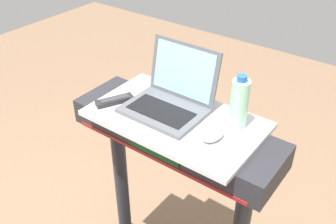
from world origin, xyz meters
TOP-DOWN VIEW (x-y plane):
  - desk_board at (0.00, 0.70)m, footprint 0.69×0.40m
  - laptop at (-0.06, 0.74)m, footprint 0.32×0.28m
  - computer_mouse at (0.19, 0.67)m, footprint 0.08×0.11m
  - water_bottle at (0.22, 0.79)m, footprint 0.07×0.07m
  - tv_remote at (-0.27, 0.63)m, footprint 0.11×0.16m

SIDE VIEW (x-z plane):
  - desk_board at x=0.00m, z-range 1.12..1.14m
  - tv_remote at x=-0.27m, z-range 1.14..1.16m
  - computer_mouse at x=0.19m, z-range 1.14..1.18m
  - laptop at x=-0.06m, z-range 1.07..1.32m
  - water_bottle at x=0.22m, z-range 1.13..1.35m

